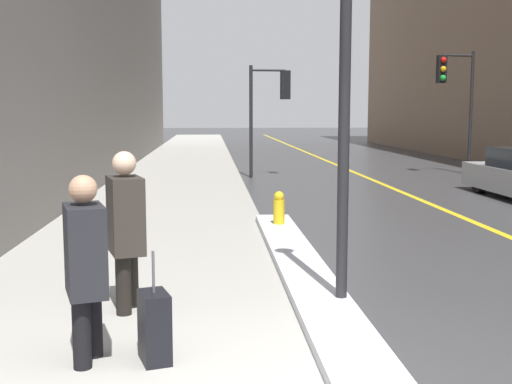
% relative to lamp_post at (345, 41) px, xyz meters
% --- Properties ---
extents(sidewalk_slab, '(4.00, 80.00, 0.01)m').
position_rel_lamp_post_xyz_m(sidewalk_slab, '(-2.39, 12.65, -2.79)').
color(sidewalk_slab, '#9E9B93').
rests_on(sidewalk_slab, ground).
extents(road_centre_stripe, '(0.16, 80.00, 0.00)m').
position_rel_lamp_post_xyz_m(road_centre_stripe, '(3.61, 12.65, -2.79)').
color(road_centre_stripe, gold).
rests_on(road_centre_stripe, ground).
extents(snow_bank_curb, '(0.62, 8.10, 0.12)m').
position_rel_lamp_post_xyz_m(snow_bank_curb, '(-0.20, 1.49, -2.73)').
color(snow_bank_curb, silver).
rests_on(snow_bank_curb, ground).
extents(lamp_post, '(0.28, 0.28, 4.63)m').
position_rel_lamp_post_xyz_m(lamp_post, '(0.00, 0.00, 0.00)').
color(lamp_post, black).
rests_on(lamp_post, ground).
extents(traffic_light_near, '(1.31, 0.36, 3.53)m').
position_rel_lamp_post_xyz_m(traffic_light_near, '(0.61, 13.83, -0.25)').
color(traffic_light_near, black).
rests_on(traffic_light_near, ground).
extents(traffic_light_far, '(1.31, 0.39, 4.07)m').
position_rel_lamp_post_xyz_m(traffic_light_far, '(6.66, 14.32, 0.15)').
color(traffic_light_far, black).
rests_on(traffic_light_far, ground).
extents(pedestrian_with_shoulder_bag, '(0.43, 0.75, 1.58)m').
position_rel_lamp_post_xyz_m(pedestrian_with_shoulder_bag, '(-2.41, -1.33, -1.92)').
color(pedestrian_with_shoulder_bag, black).
rests_on(pedestrian_with_shoulder_bag, ground).
extents(pedestrian_trailing, '(0.46, 0.61, 1.68)m').
position_rel_lamp_post_xyz_m(pedestrian_trailing, '(-2.26, 0.05, -1.86)').
color(pedestrian_trailing, black).
rests_on(pedestrian_trailing, ground).
extents(rolling_suitcase, '(0.31, 0.41, 0.95)m').
position_rel_lamp_post_xyz_m(rolling_suitcase, '(-1.85, -1.37, -2.49)').
color(rolling_suitcase, black).
rests_on(rolling_suitcase, ground).
extents(fire_hydrant, '(0.20, 0.20, 0.70)m').
position_rel_lamp_post_xyz_m(fire_hydrant, '(-0.18, 4.52, -2.45)').
color(fire_hydrant, gold).
rests_on(fire_hydrant, ground).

